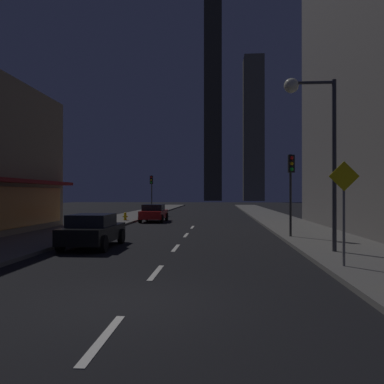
{
  "coord_description": "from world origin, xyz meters",
  "views": [
    {
      "loc": [
        1.85,
        -8.13,
        2.32
      ],
      "look_at": [
        0.0,
        18.4,
        2.45
      ],
      "focal_mm": 36.4,
      "sensor_mm": 36.0,
      "label": 1
    }
  ],
  "objects_px": {
    "car_parked_far": "(154,213)",
    "traffic_light_far_left": "(152,186)",
    "street_lamp_right": "(312,122)",
    "pedestrian_crossing_sign": "(344,204)",
    "traffic_light_near_right": "(291,177)",
    "car_parked_near": "(93,230)",
    "fire_hydrant_far_left": "(125,216)"
  },
  "relations": [
    {
      "from": "car_parked_far",
      "to": "traffic_light_far_left",
      "type": "height_order",
      "value": "traffic_light_far_left"
    },
    {
      "from": "car_parked_far",
      "to": "street_lamp_right",
      "type": "bearing_deg",
      "value": -62.39
    },
    {
      "from": "street_lamp_right",
      "to": "traffic_light_far_left",
      "type": "bearing_deg",
      "value": 112.02
    },
    {
      "from": "car_parked_far",
      "to": "pedestrian_crossing_sign",
      "type": "bearing_deg",
      "value": -65.52
    },
    {
      "from": "pedestrian_crossing_sign",
      "to": "car_parked_far",
      "type": "bearing_deg",
      "value": 114.48
    },
    {
      "from": "car_parked_far",
      "to": "traffic_light_near_right",
      "type": "bearing_deg",
      "value": -53.15
    },
    {
      "from": "pedestrian_crossing_sign",
      "to": "car_parked_near",
      "type": "bearing_deg",
      "value": 153.95
    },
    {
      "from": "car_parked_near",
      "to": "traffic_light_near_right",
      "type": "height_order",
      "value": "traffic_light_near_right"
    },
    {
      "from": "traffic_light_far_left",
      "to": "street_lamp_right",
      "type": "xyz_separation_m",
      "value": [
        10.88,
        -26.9,
        1.87
      ]
    },
    {
      "from": "car_parked_far",
      "to": "fire_hydrant_far_left",
      "type": "bearing_deg",
      "value": -167.18
    },
    {
      "from": "fire_hydrant_far_left",
      "to": "pedestrian_crossing_sign",
      "type": "height_order",
      "value": "pedestrian_crossing_sign"
    },
    {
      "from": "car_parked_near",
      "to": "car_parked_far",
      "type": "relative_size",
      "value": 1.0
    },
    {
      "from": "street_lamp_right",
      "to": "car_parked_near",
      "type": "bearing_deg",
      "value": 170.79
    },
    {
      "from": "car_parked_near",
      "to": "traffic_light_far_left",
      "type": "relative_size",
      "value": 1.01
    },
    {
      "from": "traffic_light_far_left",
      "to": "pedestrian_crossing_sign",
      "type": "relative_size",
      "value": 1.33
    },
    {
      "from": "traffic_light_near_right",
      "to": "traffic_light_far_left",
      "type": "bearing_deg",
      "value": 116.7
    },
    {
      "from": "fire_hydrant_far_left",
      "to": "pedestrian_crossing_sign",
      "type": "relative_size",
      "value": 0.21
    },
    {
      "from": "traffic_light_near_right",
      "to": "pedestrian_crossing_sign",
      "type": "bearing_deg",
      "value": -89.29
    },
    {
      "from": "car_parked_near",
      "to": "street_lamp_right",
      "type": "relative_size",
      "value": 0.64
    },
    {
      "from": "traffic_light_near_right",
      "to": "car_parked_far",
      "type": "bearing_deg",
      "value": 126.85
    },
    {
      "from": "traffic_light_far_left",
      "to": "street_lamp_right",
      "type": "height_order",
      "value": "street_lamp_right"
    },
    {
      "from": "car_parked_near",
      "to": "fire_hydrant_far_left",
      "type": "height_order",
      "value": "car_parked_near"
    },
    {
      "from": "fire_hydrant_far_left",
      "to": "pedestrian_crossing_sign",
      "type": "distance_m",
      "value": 22.85
    },
    {
      "from": "car_parked_near",
      "to": "car_parked_far",
      "type": "distance_m",
      "value": 15.71
    },
    {
      "from": "car_parked_far",
      "to": "pedestrian_crossing_sign",
      "type": "xyz_separation_m",
      "value": [
        9.2,
        -20.21,
        1.28
      ]
    },
    {
      "from": "traffic_light_far_left",
      "to": "street_lamp_right",
      "type": "distance_m",
      "value": 29.07
    },
    {
      "from": "car_parked_near",
      "to": "car_parked_far",
      "type": "xyz_separation_m",
      "value": [
        0.0,
        15.71,
        0.0
      ]
    },
    {
      "from": "traffic_light_near_right",
      "to": "street_lamp_right",
      "type": "distance_m",
      "value": 5.37
    },
    {
      "from": "fire_hydrant_far_left",
      "to": "street_lamp_right",
      "type": "bearing_deg",
      "value": -55.87
    },
    {
      "from": "pedestrian_crossing_sign",
      "to": "traffic_light_near_right",
      "type": "bearing_deg",
      "value": 90.71
    },
    {
      "from": "car_parked_near",
      "to": "street_lamp_right",
      "type": "xyz_separation_m",
      "value": [
        8.98,
        -1.46,
        4.33
      ]
    },
    {
      "from": "fire_hydrant_far_left",
      "to": "car_parked_far",
      "type": "bearing_deg",
      "value": 12.82
    }
  ]
}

